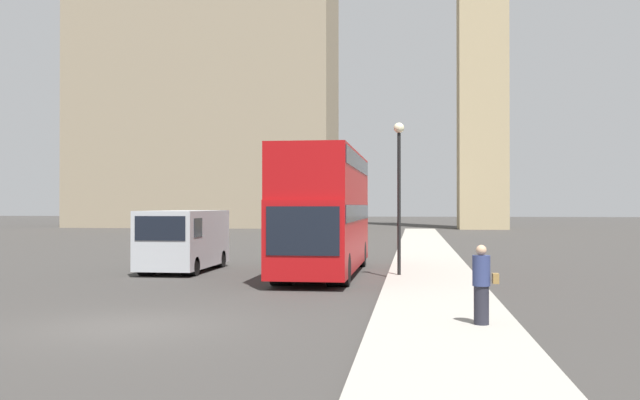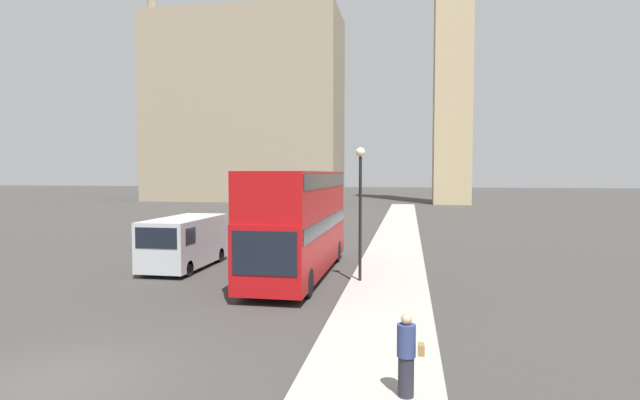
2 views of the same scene
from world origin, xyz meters
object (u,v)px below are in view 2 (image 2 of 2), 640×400
red_double_decker_bus (299,218)px  street_lamp (360,192)px  pedestrian (407,355)px  white_van (184,241)px

red_double_decker_bus → street_lamp: bearing=-23.8°
pedestrian → white_van: bearing=130.4°
pedestrian → street_lamp: street_lamp is taller
pedestrian → red_double_decker_bus: bearing=112.1°
white_van → pedestrian: 15.59m
white_van → street_lamp: 8.78m
white_van → pedestrian: white_van is taller
red_double_decker_bus → street_lamp: size_ratio=1.99×
white_van → red_double_decker_bus: bearing=-6.7°
white_van → pedestrian: (10.10, -11.87, -0.31)m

